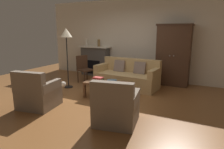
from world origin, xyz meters
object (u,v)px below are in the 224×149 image
object	(u,v)px
book_stack	(98,79)
armchair_near_right	(116,108)
armchair_near_left	(37,94)
fruit_bowl	(112,81)
floor_lamp	(66,36)
dog	(57,86)
couch	(127,77)
mantel_vase_bronze	(99,43)
armoire	(173,55)
coffee_table	(107,84)
side_chair_wooden	(84,67)
fireplace	(95,61)
mantel_vase_cream	(86,42)

from	to	relation	value
book_stack	armchair_near_right	bearing A→B (deg)	-47.51
book_stack	armchair_near_left	size ratio (longest dim) A/B	0.29
fruit_bowl	floor_lamp	size ratio (longest dim) A/B	0.15
armchair_near_left	floor_lamp	bearing A→B (deg)	105.39
dog	couch	bearing A→B (deg)	48.36
armchair_near_right	dog	bearing A→B (deg)	159.24
couch	mantel_vase_bronze	world-z (taller)	mantel_vase_bronze
armoire	armchair_near_left	bearing A→B (deg)	-124.15
couch	floor_lamp	size ratio (longest dim) A/B	1.10
armchair_near_left	book_stack	bearing A→B (deg)	55.56
fruit_bowl	coffee_table	bearing A→B (deg)	-160.05
coffee_table	mantel_vase_bronze	bearing A→B (deg)	124.86
armoire	coffee_table	size ratio (longest dim) A/B	1.75
side_chair_wooden	couch	bearing A→B (deg)	4.11
couch	coffee_table	xyz separation A→B (m)	(-0.08, -1.19, 0.05)
armoire	book_stack	distance (m)	2.66
couch	fruit_bowl	xyz separation A→B (m)	(0.05, -1.14, 0.13)
armoire	armchair_near_left	distance (m)	4.19
fireplace	side_chair_wooden	size ratio (longest dim) A/B	1.40
coffee_table	armchair_near_right	xyz separation A→B (m)	(0.88, -1.24, -0.05)
fireplace	mantel_vase_bronze	distance (m)	0.71
armchair_near_left	armoire	bearing A→B (deg)	55.85
fruit_bowl	book_stack	world-z (taller)	book_stack
coffee_table	dog	bearing A→B (deg)	-163.28
book_stack	dog	world-z (taller)	book_stack
armoire	coffee_table	world-z (taller)	armoire
mantel_vase_cream	coffee_table	bearing A→B (deg)	-46.35
book_stack	floor_lamp	world-z (taller)	floor_lamp
book_stack	mantel_vase_bronze	world-z (taller)	mantel_vase_bronze
armoire	fruit_bowl	bearing A→B (deg)	-118.54
coffee_table	dog	distance (m)	1.40
armoire	mantel_vase_cream	bearing A→B (deg)	178.97
mantel_vase_bronze	fruit_bowl	bearing A→B (deg)	-52.25
floor_lamp	couch	bearing A→B (deg)	28.48
armchair_near_right	floor_lamp	xyz separation A→B (m)	(-2.39, 1.56, 1.24)
floor_lamp	dog	xyz separation A→B (m)	(0.18, -0.72, -1.31)
armoire	armchair_near_left	world-z (taller)	armoire
armoire	mantel_vase_bronze	distance (m)	2.79
fruit_bowl	dog	world-z (taller)	fruit_bowl
book_stack	mantel_vase_cream	world-z (taller)	mantel_vase_cream
coffee_table	book_stack	distance (m)	0.24
book_stack	mantel_vase_cream	distance (m)	3.01
armchair_near_right	book_stack	bearing A→B (deg)	132.49
book_stack	dog	bearing A→B (deg)	-162.98
armoire	armchair_near_right	distance (m)	3.44
book_stack	couch	bearing A→B (deg)	76.97
dog	armchair_near_right	bearing A→B (deg)	-20.76
armchair_near_left	armchair_near_right	world-z (taller)	same
armchair_near_left	floor_lamp	world-z (taller)	floor_lamp
fruit_bowl	armchair_near_right	size ratio (longest dim) A/B	0.29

